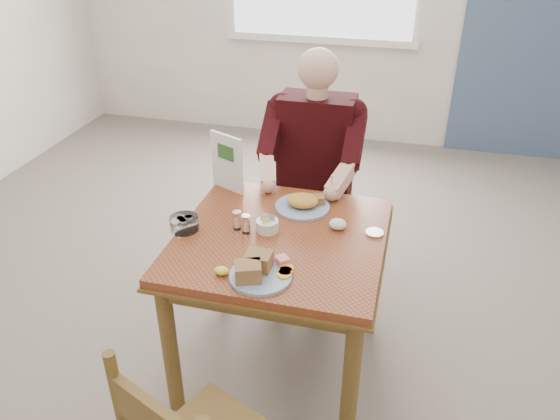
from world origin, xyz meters
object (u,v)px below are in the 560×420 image
(chair_far, at_px, (315,203))
(diner, at_px, (313,158))
(table, at_px, (280,256))
(near_plate, at_px, (258,270))
(far_plate, at_px, (304,203))

(chair_far, xyz_separation_m, diner, (0.00, -0.09, 0.33))
(table, height_order, near_plate, near_plate)
(chair_far, relative_size, near_plate, 3.23)
(table, distance_m, chair_far, 0.81)
(diner, height_order, far_plate, diner)
(diner, bearing_deg, chair_far, 90.01)
(table, bearing_deg, chair_far, 90.00)
(near_plate, height_order, far_plate, near_plate)
(table, distance_m, diner, 0.73)
(near_plate, relative_size, far_plate, 0.88)
(near_plate, bearing_deg, chair_far, 89.45)
(near_plate, bearing_deg, far_plate, 84.36)
(table, height_order, diner, diner)
(table, distance_m, far_plate, 0.30)
(near_plate, xyz_separation_m, far_plate, (0.06, 0.57, -0.00))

